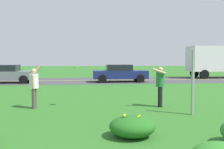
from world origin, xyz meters
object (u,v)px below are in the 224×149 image
Objects in this scene: car_gray_center_left at (6,74)px; car_navy_center_right at (120,73)px; person_catcher_green_shirt at (160,83)px; frisbee_lime at (75,67)px; sign_post_near_path at (193,82)px; person_thrower_white_shirt at (34,85)px; box_truck_silver at (220,60)px.

car_navy_center_right is at bearing 0.00° from car_gray_center_left.
person_catcher_green_shirt is 14.54m from car_gray_center_left.
person_catcher_green_shirt is at bearing -6.28° from frisbee_lime.
sign_post_near_path is at bearing -24.99° from frisbee_lime.
person_thrower_white_shirt is at bearing 177.32° from person_catcher_green_shirt.
car_gray_center_left is at bearing 129.45° from person_catcher_green_shirt.
person_thrower_white_shirt is at bearing 162.78° from sign_post_near_path.
sign_post_near_path reaches higher than car_navy_center_right.
sign_post_near_path is at bearing -86.81° from car_navy_center_right.
box_truck_silver is (15.60, 14.31, 0.88)m from person_thrower_white_shirt.
sign_post_near_path is 4.45m from frisbee_lime.
box_truck_silver is at bearing 17.13° from car_navy_center_right.
frisbee_lime is at bearing -106.90° from car_navy_center_right.
car_navy_center_right is at bearing 93.19° from sign_post_near_path.
person_thrower_white_shirt is 1.07× the size of person_catcher_green_shirt.
box_truck_silver is (10.70, 14.53, 0.86)m from person_catcher_green_shirt.
car_gray_center_left is (-9.92, 12.73, -0.37)m from sign_post_near_path.
person_thrower_white_shirt is 12.03m from car_navy_center_right.
sign_post_near_path is at bearing -122.00° from box_truck_silver.
person_thrower_white_shirt is 0.38× the size of car_gray_center_left.
box_truck_silver reaches higher than sign_post_near_path.
car_navy_center_right is (-0.03, 11.23, -0.21)m from person_catcher_green_shirt.
box_truck_silver is at bearing 42.51° from person_thrower_white_shirt.
person_catcher_green_shirt is at bearing -126.36° from box_truck_silver.
person_catcher_green_shirt is 18.07m from box_truck_silver.
frisbee_lime is (1.58, 0.14, 0.65)m from person_thrower_white_shirt.
car_navy_center_right is (3.30, 10.86, -0.83)m from frisbee_lime.
frisbee_lime is (-3.33, 0.37, 0.62)m from person_catcher_green_shirt.
frisbee_lime is 12.39m from car_gray_center_left.
car_gray_center_left is at bearing 180.00° from car_navy_center_right.
box_truck_silver is at bearing 58.00° from sign_post_near_path.
person_catcher_green_shirt is at bearing 114.29° from sign_post_near_path.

